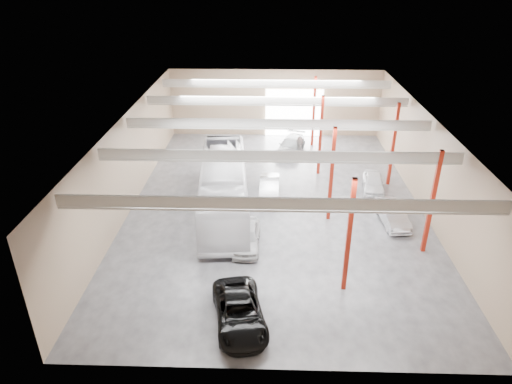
# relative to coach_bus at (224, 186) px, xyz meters

# --- Properties ---
(depot_shell) EXTENTS (22.12, 32.12, 7.06)m
(depot_shell) POSITION_rel_coach_bus_xyz_m (4.03, 1.37, 3.02)
(depot_shell) COLOR #3F3F43
(depot_shell) RESTS_ON ground
(coach_bus) EXTENTS (4.51, 14.27, 3.91)m
(coach_bus) POSITION_rel_coach_bus_xyz_m (0.00, 0.00, 0.00)
(coach_bus) COLOR silver
(coach_bus) RESTS_ON ground
(black_sedan) EXTENTS (3.44, 5.68, 1.48)m
(black_sedan) POSITION_rel_coach_bus_xyz_m (1.90, -12.11, -1.22)
(black_sedan) COLOR black
(black_sedan) RESTS_ON ground
(car_row_a) EXTENTS (1.82, 4.42, 1.50)m
(car_row_a) POSITION_rel_coach_bus_xyz_m (1.90, -4.93, -1.20)
(car_row_a) COLOR silver
(car_row_a) RESTS_ON ground
(car_row_b) EXTENTS (1.66, 4.47, 1.46)m
(car_row_b) POSITION_rel_coach_bus_xyz_m (3.38, 2.39, -1.22)
(car_row_b) COLOR #B1B2B6
(car_row_b) RESTS_ON ground
(car_row_c) EXTENTS (3.43, 5.61, 1.52)m
(car_row_c) POSITION_rel_coach_bus_xyz_m (5.44, 11.67, -1.19)
(car_row_c) COLOR slate
(car_row_c) RESTS_ON ground
(car_right_near) EXTENTS (1.85, 4.42, 1.42)m
(car_right_near) POSITION_rel_coach_bus_xyz_m (12.20, -1.59, -1.24)
(car_right_near) COLOR #AAAAAF
(car_right_near) RESTS_ON ground
(car_right_far) EXTENTS (2.13, 4.23, 1.38)m
(car_right_far) POSITION_rel_coach_bus_xyz_m (11.87, 3.61, -1.26)
(car_right_far) COLOR white
(car_right_far) RESTS_ON ground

